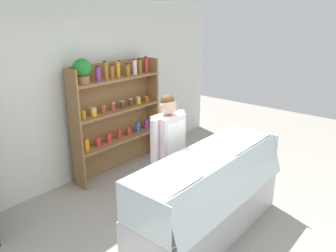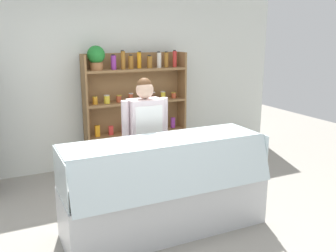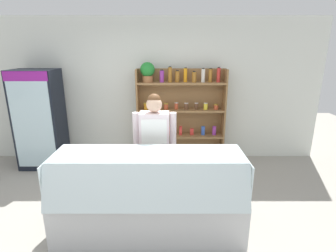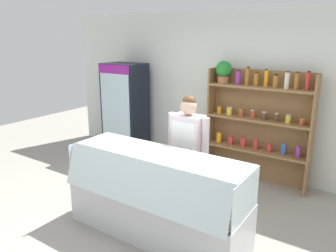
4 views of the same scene
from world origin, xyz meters
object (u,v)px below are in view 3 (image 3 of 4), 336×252
Objects in this scene: drinks_fridge at (41,119)px; deli_display_case at (150,209)px; shelving_unit at (178,107)px; shop_clerk at (156,142)px.

deli_display_case is (2.10, -1.89, -0.58)m from drinks_fridge.
shelving_unit is 1.50m from shop_clerk.
shelving_unit is at bearing 79.26° from deli_display_case.
drinks_fridge is 1.14× the size of shop_clerk.
drinks_fridge is at bearing 149.68° from shop_clerk.
drinks_fridge reaches higher than shop_clerk.
shelving_unit reaches higher than drinks_fridge.
shelving_unit is 2.26m from deli_display_case.
shelving_unit is (2.49, 0.20, 0.18)m from drinks_fridge.
deli_display_case is 0.88m from shop_clerk.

